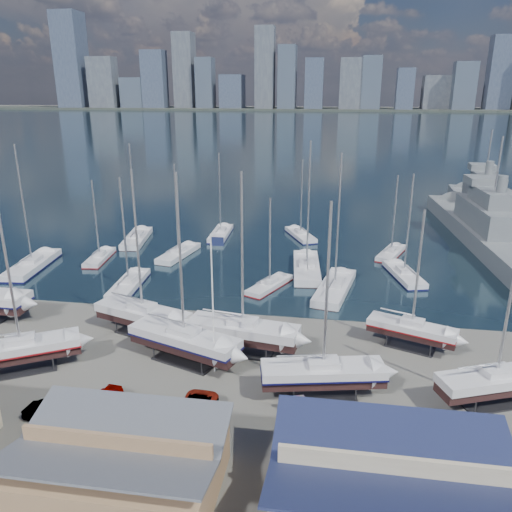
% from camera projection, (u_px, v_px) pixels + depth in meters
% --- Properties ---
extents(ground, '(1400.00, 1400.00, 0.00)m').
position_uv_depth(ground, '(192.00, 358.00, 45.51)').
color(ground, '#605E59').
rests_on(ground, ground).
extents(water, '(1400.00, 600.00, 0.40)m').
position_uv_depth(water, '(318.00, 126.00, 335.96)').
color(water, '#182D39').
rests_on(water, ground).
extents(far_shore, '(1400.00, 80.00, 2.20)m').
position_uv_depth(far_shore, '(327.00, 109.00, 579.13)').
color(far_shore, '#2D332D').
rests_on(far_shore, ground).
extents(skyline, '(639.14, 43.80, 107.69)m').
position_uv_depth(skyline, '(321.00, 74.00, 562.36)').
color(skyline, '#475166').
rests_on(skyline, far_shore).
extents(shed_grey, '(12.60, 8.40, 4.17)m').
position_uv_depth(shed_grey, '(118.00, 462.00, 29.84)').
color(shed_grey, '#8C6B4C').
rests_on(shed_grey, ground).
extents(shed_blue, '(13.65, 9.45, 4.71)m').
position_uv_depth(shed_blue, '(393.00, 489.00, 27.41)').
color(shed_blue, '#BFB293').
rests_on(shed_blue, ground).
extents(sailboat_cradle_1, '(9.73, 7.25, 15.68)m').
position_uv_depth(sailboat_cradle_1, '(21.00, 349.00, 42.93)').
color(sailboat_cradle_1, '#2D2D33').
rests_on(sailboat_cradle_1, ground).
extents(sailboat_cradle_2, '(10.50, 5.91, 16.48)m').
position_uv_depth(sailboat_cradle_2, '(143.00, 315.00, 49.40)').
color(sailboat_cradle_2, '#2D2D33').
rests_on(sailboat_cradle_2, ground).
extents(sailboat_cradle_3, '(10.99, 6.45, 17.08)m').
position_uv_depth(sailboat_cradle_3, '(184.00, 340.00, 44.36)').
color(sailboat_cradle_3, '#2D2D33').
rests_on(sailboat_cradle_3, ground).
extents(sailboat_cradle_4, '(10.69, 4.45, 16.85)m').
position_uv_depth(sailboat_cradle_4, '(243.00, 331.00, 46.06)').
color(sailboat_cradle_4, '#2D2D33').
rests_on(sailboat_cradle_4, ground).
extents(sailboat_cradle_5, '(10.17, 4.68, 15.87)m').
position_uv_depth(sailboat_cradle_5, '(323.00, 373.00, 39.32)').
color(sailboat_cradle_5, '#2D2D33').
rests_on(sailboat_cradle_5, ground).
extents(sailboat_cradle_6, '(8.45, 5.09, 13.42)m').
position_uv_depth(sailboat_cradle_6, '(412.00, 329.00, 46.75)').
color(sailboat_cradle_6, '#2D2D33').
rests_on(sailboat_cradle_6, ground).
extents(sailboat_cradle_7, '(9.49, 5.74, 15.06)m').
position_uv_depth(sailboat_cradle_7, '(496.00, 381.00, 38.30)').
color(sailboat_cradle_7, '#2D2D33').
rests_on(sailboat_cradle_7, ground).
extents(sailboat_moored_0, '(4.55, 12.02, 17.54)m').
position_uv_depth(sailboat_moored_0, '(33.00, 266.00, 68.13)').
color(sailboat_moored_0, black).
rests_on(sailboat_moored_0, water).
extents(sailboat_moored_1, '(3.14, 8.29, 12.09)m').
position_uv_depth(sailboat_moored_1, '(100.00, 258.00, 71.52)').
color(sailboat_moored_1, black).
rests_on(sailboat_moored_1, water).
extents(sailboat_moored_2, '(4.65, 11.09, 16.23)m').
position_uv_depth(sailboat_moored_2, '(137.00, 240.00, 80.29)').
color(sailboat_moored_2, black).
rests_on(sailboat_moored_2, water).
extents(sailboat_moored_3, '(3.30, 9.75, 14.34)m').
position_uv_depth(sailboat_moored_3, '(129.00, 285.00, 61.60)').
color(sailboat_moored_3, black).
rests_on(sailboat_moored_3, water).
extents(sailboat_moored_4, '(4.38, 9.68, 14.12)m').
position_uv_depth(sailboat_moored_4, '(179.00, 254.00, 73.14)').
color(sailboat_moored_4, black).
rests_on(sailboat_moored_4, water).
extents(sailboat_moored_5, '(3.02, 9.73, 14.41)m').
position_uv_depth(sailboat_moored_5, '(221.00, 235.00, 83.08)').
color(sailboat_moored_5, black).
rests_on(sailboat_moored_5, water).
extents(sailboat_moored_6, '(5.31, 8.12, 11.83)m').
position_uv_depth(sailboat_moored_6, '(270.00, 286.00, 61.45)').
color(sailboat_moored_6, black).
rests_on(sailboat_moored_6, water).
extents(sailboat_moored_7, '(4.40, 12.26, 18.14)m').
position_uv_depth(sailboat_moored_7, '(306.00, 270.00, 66.91)').
color(sailboat_moored_7, black).
rests_on(sailboat_moored_7, water).
extents(sailboat_moored_8, '(6.01, 9.18, 13.39)m').
position_uv_depth(sailboat_moored_8, '(300.00, 236.00, 82.50)').
color(sailboat_moored_8, black).
rests_on(sailboat_moored_8, water).
extents(sailboat_moored_9, '(5.40, 11.97, 17.46)m').
position_uv_depth(sailboat_moored_9, '(335.00, 290.00, 60.22)').
color(sailboat_moored_9, black).
rests_on(sailboat_moored_9, water).
extents(sailboat_moored_10, '(4.92, 9.85, 14.19)m').
position_uv_depth(sailboat_moored_10, '(404.00, 275.00, 64.85)').
color(sailboat_moored_10, black).
rests_on(sailboat_moored_10, water).
extents(sailboat_moored_11, '(5.24, 8.59, 12.44)m').
position_uv_depth(sailboat_moored_11, '(391.00, 254.00, 73.42)').
color(sailboat_moored_11, black).
rests_on(sailboat_moored_11, water).
extents(naval_ship_east, '(10.67, 49.40, 18.41)m').
position_uv_depth(naval_ship_east, '(488.00, 233.00, 79.05)').
color(naval_ship_east, slate).
rests_on(naval_ship_east, water).
extents(naval_ship_west, '(9.25, 41.78, 17.73)m').
position_uv_depth(naval_ship_west, '(481.00, 207.00, 96.44)').
color(naval_ship_west, slate).
rests_on(naval_ship_west, water).
extents(car_a, '(2.14, 4.43, 1.46)m').
position_uv_depth(car_a, '(102.00, 403.00, 37.77)').
color(car_a, gray).
rests_on(car_a, ground).
extents(car_b, '(4.16, 1.69, 1.34)m').
position_uv_depth(car_b, '(51.00, 413.00, 36.73)').
color(car_b, gray).
rests_on(car_b, ground).
extents(car_c, '(2.82, 5.56, 1.51)m').
position_uv_depth(car_c, '(194.00, 413.00, 36.53)').
color(car_c, gray).
rests_on(car_c, ground).
extents(car_d, '(3.41, 5.14, 1.38)m').
position_uv_depth(car_d, '(301.00, 422.00, 35.74)').
color(car_d, gray).
rests_on(car_d, ground).
extents(flagpole, '(1.10, 0.12, 12.45)m').
position_uv_depth(flagpole, '(214.00, 295.00, 41.11)').
color(flagpole, white).
rests_on(flagpole, ground).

